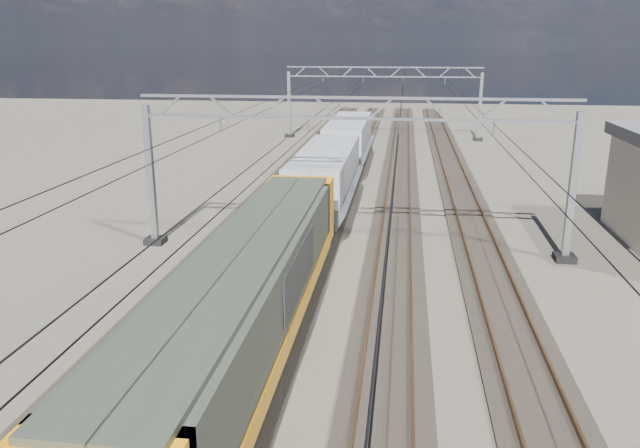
# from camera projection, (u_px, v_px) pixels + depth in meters

# --- Properties ---
(ground) EXTENTS (160.00, 160.00, 0.00)m
(ground) POSITION_uv_depth(u_px,v_px,m) (343.00, 283.00, 25.13)
(ground) COLOR #2B2720
(ground) RESTS_ON ground
(track_outer_west) EXTENTS (2.60, 140.00, 0.30)m
(track_outer_west) POSITION_uv_depth(u_px,v_px,m) (199.00, 275.00, 25.88)
(track_outer_west) COLOR black
(track_outer_west) RESTS_ON ground
(track_loco) EXTENTS (2.60, 140.00, 0.30)m
(track_loco) POSITION_uv_depth(u_px,v_px,m) (294.00, 279.00, 25.37)
(track_loco) COLOR black
(track_loco) RESTS_ON ground
(track_inner_east) EXTENTS (2.60, 140.00, 0.30)m
(track_inner_east) POSITION_uv_depth(u_px,v_px,m) (393.00, 284.00, 24.85)
(track_inner_east) COLOR black
(track_inner_east) RESTS_ON ground
(track_outer_east) EXTENTS (2.60, 140.00, 0.30)m
(track_outer_east) POSITION_uv_depth(u_px,v_px,m) (496.00, 289.00, 24.34)
(track_outer_east) COLOR black
(track_outer_east) RESTS_ON ground
(catenary_gantry_mid) EXTENTS (19.90, 0.90, 7.11)m
(catenary_gantry_mid) POSITION_uv_depth(u_px,v_px,m) (353.00, 169.00, 27.85)
(catenary_gantry_mid) COLOR gray
(catenary_gantry_mid) RESTS_ON ground
(catenary_gantry_far) EXTENTS (19.90, 0.90, 7.11)m
(catenary_gantry_far) POSITION_uv_depth(u_px,v_px,m) (383.00, 100.00, 62.11)
(catenary_gantry_far) COLOR gray
(catenary_gantry_far) RESTS_ON ground
(overhead_wires) EXTENTS (12.03, 140.00, 0.53)m
(overhead_wires) POSITION_uv_depth(u_px,v_px,m) (360.00, 117.00, 31.14)
(overhead_wires) COLOR black
(overhead_wires) RESTS_ON ground
(locomotive) EXTENTS (2.76, 21.10, 3.62)m
(locomotive) POSITION_uv_depth(u_px,v_px,m) (247.00, 300.00, 17.63)
(locomotive) COLOR black
(locomotive) RESTS_ON ground
(hopper_wagon_lead) EXTENTS (3.38, 13.00, 3.25)m
(hopper_wagon_lead) POSITION_uv_depth(u_px,v_px,m) (326.00, 176.00, 34.49)
(hopper_wagon_lead) COLOR black
(hopper_wagon_lead) RESTS_ON ground
(hopper_wagon_mid) EXTENTS (3.38, 13.00, 3.25)m
(hopper_wagon_mid) POSITION_uv_depth(u_px,v_px,m) (349.00, 139.00, 48.01)
(hopper_wagon_mid) COLOR black
(hopper_wagon_mid) RESTS_ON ground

